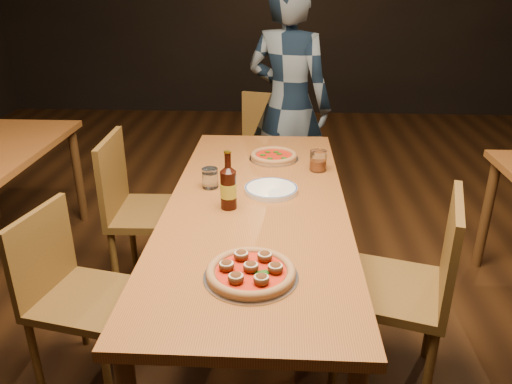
{
  "coord_description": "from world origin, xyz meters",
  "views": [
    {
      "loc": [
        0.1,
        -2.05,
        1.7
      ],
      "look_at": [
        0.0,
        -0.05,
        0.82
      ],
      "focal_mm": 35.0,
      "sensor_mm": 36.0,
      "label": 1
    }
  ],
  "objects_px": {
    "table_main": "(257,216)",
    "plate_stack": "(271,190)",
    "chair_main_sw": "(153,212)",
    "chair_main_nw": "(86,298)",
    "chair_end": "(263,160)",
    "pizza_meatball": "(251,272)",
    "diner": "(289,106)",
    "amber_glass": "(318,161)",
    "chair_main_e": "(391,287)",
    "pizza_margherita": "(274,156)",
    "beer_bottle": "(228,189)",
    "water_glass": "(210,178)"
  },
  "relations": [
    {
      "from": "table_main",
      "to": "plate_stack",
      "type": "xyz_separation_m",
      "value": [
        0.06,
        0.11,
        0.08
      ]
    },
    {
      "from": "chair_main_sw",
      "to": "table_main",
      "type": "bearing_deg",
      "value": -127.67
    },
    {
      "from": "chair_main_nw",
      "to": "table_main",
      "type": "bearing_deg",
      "value": -54.53
    },
    {
      "from": "chair_main_nw",
      "to": "chair_end",
      "type": "relative_size",
      "value": 0.89
    },
    {
      "from": "pizza_meatball",
      "to": "plate_stack",
      "type": "xyz_separation_m",
      "value": [
        0.05,
        0.73,
        -0.01
      ]
    },
    {
      "from": "chair_main_sw",
      "to": "chair_end",
      "type": "xyz_separation_m",
      "value": [
        0.59,
        0.87,
        0.0
      ]
    },
    {
      "from": "chair_end",
      "to": "diner",
      "type": "xyz_separation_m",
      "value": [
        0.17,
        0.09,
        0.37
      ]
    },
    {
      "from": "diner",
      "to": "amber_glass",
      "type": "bearing_deg",
      "value": 123.31
    },
    {
      "from": "chair_main_nw",
      "to": "diner",
      "type": "xyz_separation_m",
      "value": [
        0.87,
        1.71,
        0.43
      ]
    },
    {
      "from": "table_main",
      "to": "pizza_meatball",
      "type": "xyz_separation_m",
      "value": [
        0.01,
        -0.61,
        0.09
      ]
    },
    {
      "from": "chair_main_e",
      "to": "chair_end",
      "type": "xyz_separation_m",
      "value": [
        -0.6,
        1.55,
        0.0
      ]
    },
    {
      "from": "amber_glass",
      "to": "plate_stack",
      "type": "bearing_deg",
      "value": -128.82
    },
    {
      "from": "chair_main_sw",
      "to": "diner",
      "type": "relative_size",
      "value": 0.56
    },
    {
      "from": "pizza_margherita",
      "to": "amber_glass",
      "type": "bearing_deg",
      "value": -34.93
    },
    {
      "from": "beer_bottle",
      "to": "amber_glass",
      "type": "xyz_separation_m",
      "value": [
        0.42,
        0.48,
        -0.04
      ]
    },
    {
      "from": "chair_main_sw",
      "to": "chair_end",
      "type": "distance_m",
      "value": 1.05
    },
    {
      "from": "beer_bottle",
      "to": "amber_glass",
      "type": "height_order",
      "value": "beer_bottle"
    },
    {
      "from": "chair_main_nw",
      "to": "chair_main_e",
      "type": "bearing_deg",
      "value": -74.99
    },
    {
      "from": "chair_end",
      "to": "plate_stack",
      "type": "bearing_deg",
      "value": -71.87
    },
    {
      "from": "chair_main_e",
      "to": "pizza_margherita",
      "type": "height_order",
      "value": "chair_main_e"
    },
    {
      "from": "pizza_meatball",
      "to": "plate_stack",
      "type": "distance_m",
      "value": 0.73
    },
    {
      "from": "pizza_meatball",
      "to": "beer_bottle",
      "type": "relative_size",
      "value": 1.26
    },
    {
      "from": "chair_main_sw",
      "to": "plate_stack",
      "type": "xyz_separation_m",
      "value": [
        0.67,
        -0.32,
        0.29
      ]
    },
    {
      "from": "chair_end",
      "to": "table_main",
      "type": "bearing_deg",
      "value": -74.95
    },
    {
      "from": "pizza_meatball",
      "to": "pizza_margherita",
      "type": "relative_size",
      "value": 1.18
    },
    {
      "from": "chair_main_nw",
      "to": "water_glass",
      "type": "bearing_deg",
      "value": -34.27
    },
    {
      "from": "water_glass",
      "to": "amber_glass",
      "type": "distance_m",
      "value": 0.59
    },
    {
      "from": "beer_bottle",
      "to": "pizza_meatball",
      "type": "bearing_deg",
      "value": -76.44
    },
    {
      "from": "water_glass",
      "to": "chair_main_nw",
      "type": "bearing_deg",
      "value": -136.24
    },
    {
      "from": "table_main",
      "to": "chair_main_nw",
      "type": "distance_m",
      "value": 0.82
    },
    {
      "from": "chair_main_sw",
      "to": "beer_bottle",
      "type": "relative_size",
      "value": 3.69
    },
    {
      "from": "pizza_meatball",
      "to": "pizza_margherita",
      "type": "xyz_separation_m",
      "value": [
        0.05,
        1.19,
        -0.0
      ]
    },
    {
      "from": "chair_main_nw",
      "to": "pizza_margherita",
      "type": "height_order",
      "value": "chair_main_nw"
    },
    {
      "from": "amber_glass",
      "to": "table_main",
      "type": "bearing_deg",
      "value": -126.26
    },
    {
      "from": "pizza_margherita",
      "to": "beer_bottle",
      "type": "height_order",
      "value": "beer_bottle"
    },
    {
      "from": "pizza_margherita",
      "to": "diner",
      "type": "distance_m",
      "value": 0.84
    },
    {
      "from": "table_main",
      "to": "diner",
      "type": "relative_size",
      "value": 1.18
    },
    {
      "from": "pizza_margherita",
      "to": "plate_stack",
      "type": "xyz_separation_m",
      "value": [
        -0.0,
        -0.46,
        -0.01
      ]
    },
    {
      "from": "pizza_meatball",
      "to": "beer_bottle",
      "type": "distance_m",
      "value": 0.56
    },
    {
      "from": "water_glass",
      "to": "diner",
      "type": "relative_size",
      "value": 0.06
    },
    {
      "from": "amber_glass",
      "to": "diner",
      "type": "relative_size",
      "value": 0.06
    },
    {
      "from": "chair_main_e",
      "to": "diner",
      "type": "xyz_separation_m",
      "value": [
        -0.43,
        1.64,
        0.37
      ]
    },
    {
      "from": "chair_end",
      "to": "beer_bottle",
      "type": "bearing_deg",
      "value": -79.91
    },
    {
      "from": "pizza_margherita",
      "to": "diner",
      "type": "height_order",
      "value": "diner"
    },
    {
      "from": "pizza_meatball",
      "to": "chair_main_sw",
      "type": "bearing_deg",
      "value": 120.43
    },
    {
      "from": "diner",
      "to": "pizza_margherita",
      "type": "bearing_deg",
      "value": 108.93
    },
    {
      "from": "pizza_margherita",
      "to": "water_glass",
      "type": "relative_size",
      "value": 2.85
    },
    {
      "from": "chair_main_e",
      "to": "beer_bottle",
      "type": "distance_m",
      "value": 0.81
    },
    {
      "from": "beer_bottle",
      "to": "plate_stack",
      "type": "bearing_deg",
      "value": 45.47
    },
    {
      "from": "pizza_margherita",
      "to": "beer_bottle",
      "type": "distance_m",
      "value": 0.67
    }
  ]
}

